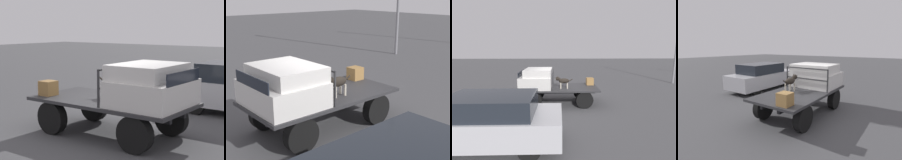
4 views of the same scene
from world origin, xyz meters
The scene contains 6 objects.
ground_plane centered at (0.00, 0.00, 0.00)m, with size 80.00×80.00×0.00m, color #474749.
flatbed_truck centered at (0.00, 0.00, 0.63)m, with size 3.97×1.96×0.88m.
truck_cab centered at (1.13, 0.00, 1.33)m, with size 1.55×1.84×0.95m.
truck_headboard centered at (0.31, 0.00, 1.45)m, with size 0.04×1.84×0.86m.
dog centered at (-0.18, 0.36, 1.27)m, with size 0.89×0.25×0.63m.
cargo_crate centered at (-1.70, -0.49, 1.07)m, with size 0.38×0.38×0.38m.
Camera 2 is at (4.77, 6.10, 3.48)m, focal length 50.00 mm.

